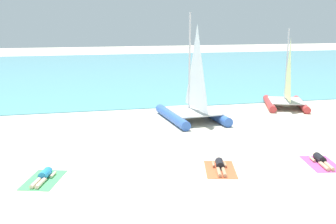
# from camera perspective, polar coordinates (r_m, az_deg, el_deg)

# --- Properties ---
(ground_plane) EXTENTS (120.00, 120.00, 0.00)m
(ground_plane) POSITION_cam_1_polar(r_m,az_deg,el_deg) (24.37, -2.59, -0.32)
(ground_plane) COLOR beige
(ocean_water) EXTENTS (120.00, 40.00, 0.05)m
(ocean_water) POSITION_cam_1_polar(r_m,az_deg,el_deg) (45.40, -7.67, 5.71)
(ocean_water) COLOR #5BB2C1
(ocean_water) RESTS_ON ground
(sailboat_blue) EXTENTS (3.23, 4.70, 5.82)m
(sailboat_blue) POSITION_cam_1_polar(r_m,az_deg,el_deg) (22.82, 3.43, 1.00)
(sailboat_blue) COLOR blue
(sailboat_blue) RESTS_ON ground
(sailboat_red) EXTENTS (3.54, 4.35, 4.90)m
(sailboat_red) POSITION_cam_1_polar(r_m,az_deg,el_deg) (27.09, 15.91, 2.10)
(sailboat_red) COLOR #CC3838
(sailboat_red) RESTS_ON ground
(towel_left) EXTENTS (1.63, 2.15, 0.01)m
(towel_left) POSITION_cam_1_polar(r_m,az_deg,el_deg) (15.28, -16.74, -8.92)
(towel_left) COLOR #4CB266
(towel_left) RESTS_ON ground
(sunbather_left) EXTENTS (0.85, 1.54, 0.30)m
(sunbather_left) POSITION_cam_1_polar(r_m,az_deg,el_deg) (15.29, -16.68, -8.40)
(sunbather_left) COLOR #268CCC
(sunbather_left) RESTS_ON towel_left
(towel_middle) EXTENTS (1.54, 2.11, 0.01)m
(towel_middle) POSITION_cam_1_polar(r_m,az_deg,el_deg) (15.72, 7.18, -7.84)
(towel_middle) COLOR #EA5933
(towel_middle) RESTS_ON ground
(sunbather_middle) EXTENTS (0.77, 1.55, 0.30)m
(sunbather_middle) POSITION_cam_1_polar(r_m,az_deg,el_deg) (15.74, 7.17, -7.33)
(sunbather_middle) COLOR black
(sunbather_middle) RESTS_ON towel_middle
(towel_right) EXTENTS (1.43, 2.07, 0.01)m
(towel_right) POSITION_cam_1_polar(r_m,az_deg,el_deg) (17.24, 20.32, -6.68)
(towel_right) COLOR #D84C99
(towel_right) RESTS_ON ground
(sunbather_right) EXTENTS (0.69, 1.56, 0.30)m
(sunbather_right) POSITION_cam_1_polar(r_m,az_deg,el_deg) (17.26, 20.27, -6.22)
(sunbather_right) COLOR black
(sunbather_right) RESTS_ON towel_right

